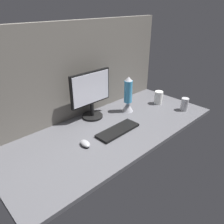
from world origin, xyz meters
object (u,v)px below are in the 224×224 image
Objects in this scene: lava_lamp at (128,97)px; mug_steel at (185,104)px; keyboard at (118,130)px; mug_ceramic_white at (159,97)px; mouse at (85,144)px; monitor at (91,93)px.

mug_steel is at bearing -41.34° from lava_lamp.
mug_steel reaches higher than keyboard.
lava_lamp reaches higher than mug_steel.
keyboard is 67.34cm from mug_ceramic_white.
mug_ceramic_white reaches higher than mouse.
mug_ceramic_white is (65.60, -23.01, -15.88)cm from monitor.
monitor is 47.96cm from mouse.
monitor is 35.05cm from lava_lamp.
mug_steel is at bearing -34.39° from monitor.
lava_lamp is (31.17, -13.60, -8.48)cm from monitor.
mug_ceramic_white is 25.91cm from mug_steel.
monitor reaches higher than mouse.
mug_steel reaches higher than mouse.
mug_ceramic_white is at bearing 101.44° from mug_steel.
keyboard is 1.13× the size of lava_lamp.
keyboard is 3.85× the size of mouse.
mug_ceramic_white is (96.28, 7.57, 4.69)cm from mouse.
monitor reaches higher than mug_ceramic_white.
mouse is at bearing -164.64° from lava_lamp.
lava_lamp is at bearing 23.58° from mouse.
monitor is 1.10× the size of keyboard.
mug_ceramic_white is at bearing 12.73° from mouse.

